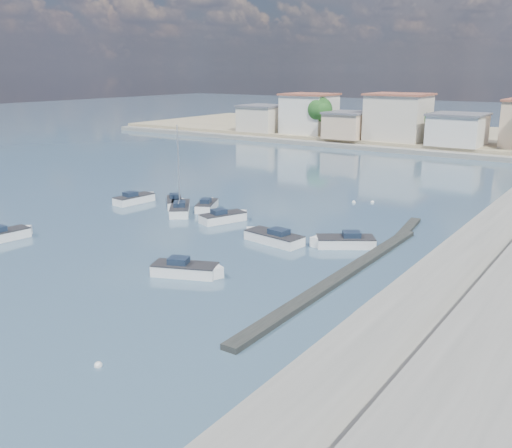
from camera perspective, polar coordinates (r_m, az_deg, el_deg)
The scene contains 14 objects.
ground at distance 69.39m, azimuth 14.36°, elevation 3.14°, with size 400.00×400.00×0.00m, color #2B4257.
breakwater at distance 42.36m, azimuth 10.06°, elevation -4.06°, with size 2.00×31.02×0.35m.
far_shore_land at distance 118.94m, azimuth 23.32°, elevation 7.62°, with size 160.00×40.00×1.40m, color gray.
far_shore_quay at distance 98.63m, azimuth 20.77°, elevation 6.36°, with size 160.00×2.50×0.80m, color slate.
motorboat_a at distance 52.76m, azimuth -23.72°, elevation -1.04°, with size 2.18×4.76×1.48m.
motorboat_b at distance 54.11m, azimuth -3.11°, elevation 0.65°, with size 3.26×4.83×1.48m.
motorboat_c at distance 47.63m, azimuth 1.57°, elevation -1.37°, with size 5.81×2.67×1.48m.
motorboat_d at distance 46.93m, azimuth 8.63°, elevation -1.80°, with size 4.93×4.21×1.48m.
motorboat_e at distance 63.06m, azimuth -11.92°, elevation 2.45°, with size 2.22×5.02×1.48m.
motorboat_f at distance 58.88m, azimuth -4.89°, elevation 1.82°, with size 3.13×4.32×1.48m.
motorboat_g at distance 60.33m, azimuth -8.16°, elevation 2.05°, with size 3.81×3.86×1.48m.
motorboat_h at distance 40.31m, azimuth -6.78°, elevation -4.62°, with size 5.05×3.41×1.48m.
sailboat at distance 58.03m, azimuth -7.60°, elevation 1.59°, with size 4.83×5.36×9.00m.
mooring_buoys at distance 46.91m, azimuth 10.48°, elevation -2.32°, with size 15.58×40.78×0.40m.
Camera 1 is at (23.13, -23.90, 14.03)m, focal length 40.00 mm.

